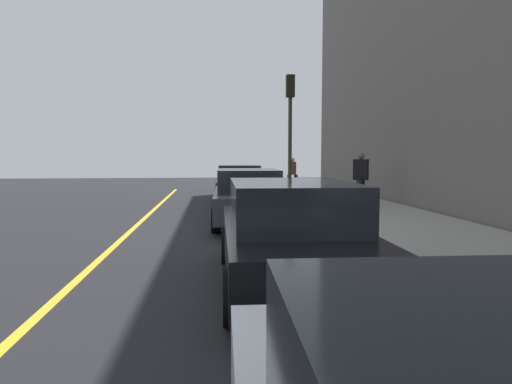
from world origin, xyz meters
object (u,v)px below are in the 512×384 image
(parked_car_black, at_px, (289,234))
(pedestrian_black_coat, at_px, (361,177))
(pedestrian_brown_coat, at_px, (292,173))
(parked_car_maroon, at_px, (239,184))
(rolling_suitcase, at_px, (290,184))
(traffic_light_pole, at_px, (290,119))
(parked_car_charcoal, at_px, (248,197))

(parked_car_black, xyz_separation_m, pedestrian_black_coat, (9.32, -4.22, 0.38))
(pedestrian_brown_coat, bearing_deg, pedestrian_black_coat, -170.42)
(parked_car_maroon, height_order, rolling_suitcase, parked_car_maroon)
(pedestrian_black_coat, height_order, traffic_light_pole, traffic_light_pole)
(parked_car_maroon, xyz_separation_m, pedestrian_black_coat, (-2.48, -4.23, 0.38))
(parked_car_black, relative_size, pedestrian_brown_coat, 2.83)
(parked_car_maroon, distance_m, pedestrian_brown_coat, 5.50)
(parked_car_maroon, relative_size, traffic_light_pole, 1.02)
(parked_car_charcoal, xyz_separation_m, parked_car_maroon, (5.82, -0.11, -0.00))
(traffic_light_pole, bearing_deg, rolling_suitcase, -9.99)
(traffic_light_pole, relative_size, rolling_suitcase, 4.64)
(parked_car_charcoal, distance_m, pedestrian_brown_coat, 10.87)
(rolling_suitcase, bearing_deg, parked_car_black, 170.00)
(parked_car_charcoal, bearing_deg, pedestrian_black_coat, -52.38)
(pedestrian_black_coat, xyz_separation_m, rolling_suitcase, (7.58, 1.24, -0.70))
(traffic_light_pole, distance_m, rolling_suitcase, 9.25)
(pedestrian_brown_coat, xyz_separation_m, rolling_suitcase, (0.52, 0.05, -0.59))
(parked_car_charcoal, xyz_separation_m, pedestrian_brown_coat, (10.40, -3.14, 0.27))
(parked_car_black, distance_m, pedestrian_black_coat, 10.24)
(parked_car_black, relative_size, pedestrian_black_coat, 2.54)
(parked_car_black, distance_m, rolling_suitcase, 17.16)
(rolling_suitcase, bearing_deg, parked_car_charcoal, 164.19)
(parked_car_black, distance_m, parked_car_charcoal, 5.98)
(pedestrian_brown_coat, bearing_deg, parked_car_maroon, 146.48)
(pedestrian_black_coat, xyz_separation_m, traffic_light_pole, (-1.15, 2.78, 1.93))
(parked_car_maroon, height_order, pedestrian_black_coat, pedestrian_black_coat)
(parked_car_black, xyz_separation_m, traffic_light_pole, (8.17, -1.44, 2.31))
(parked_car_charcoal, bearing_deg, pedestrian_brown_coat, -16.81)
(traffic_light_pole, height_order, rolling_suitcase, traffic_light_pole)
(parked_car_maroon, height_order, traffic_light_pole, traffic_light_pole)
(parked_car_charcoal, xyz_separation_m, rolling_suitcase, (10.92, -3.09, -0.32))
(pedestrian_brown_coat, bearing_deg, parked_car_charcoal, 163.19)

